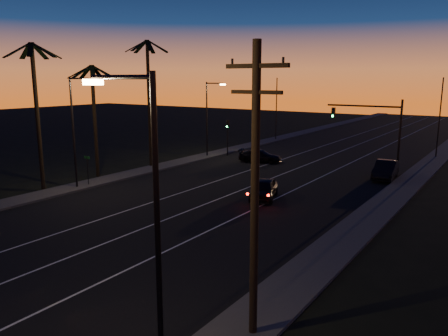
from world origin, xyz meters
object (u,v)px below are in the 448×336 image
Objects in this scene: signal_mast at (374,123)px; right_car at (386,170)px; utility_pole at (255,188)px; cross_car at (260,156)px; lead_car at (264,189)px.

right_car is at bearing -48.70° from signal_mast.
utility_pole is 1.97× the size of right_car.
utility_pole reaches higher than cross_car.
signal_mast reaches higher than lead_car.
right_car is (5.78, 12.01, 0.08)m from lead_car.
right_car reaches higher than cross_car.
signal_mast is (-4.46, 29.99, -0.53)m from utility_pole.
utility_pole is at bearing -60.86° from cross_car.
right_car is at bearing 64.28° from lead_car.
cross_car is (-11.42, -1.49, -4.10)m from signal_mast.
utility_pole is 2.02× the size of cross_car.
lead_car is 0.99× the size of right_car.
signal_mast is at bearing 131.30° from right_car.
lead_car is (-3.92, -14.13, -4.04)m from signal_mast.
signal_mast is at bearing 74.50° from lead_car.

